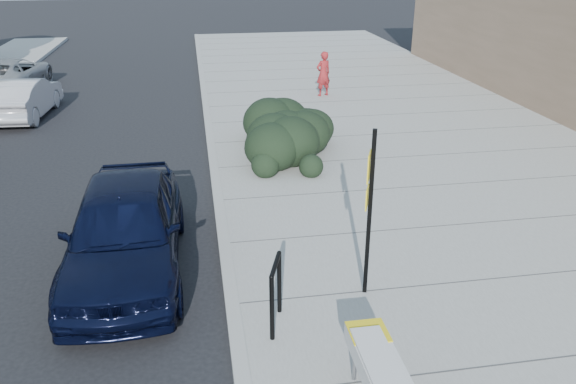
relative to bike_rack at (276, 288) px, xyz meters
name	(u,v)px	position (x,y,z in m)	size (l,w,h in m)	color
ground	(233,312)	(-0.60, 0.62, -0.79)	(120.00, 120.00, 0.00)	black
sidewalk_near	(438,172)	(5.00, 5.62, -0.72)	(11.20, 50.00, 0.15)	gray
curb_near	(216,186)	(-0.60, 5.62, -0.71)	(0.22, 50.00, 0.17)	#9E9E99
bike_rack	(276,288)	(0.00, 0.00, 0.00)	(0.27, 0.70, 1.07)	black
sign_post	(369,205)	(1.54, 0.63, 0.92)	(0.16, 0.30, 2.76)	black
hedge	(290,124)	(1.52, 7.62, 0.11)	(2.00, 4.00, 1.50)	black
sedan_navy	(125,228)	(-2.32, 2.23, 0.03)	(1.93, 4.81, 1.64)	black
wagon_silver	(25,98)	(-6.60, 12.93, -0.13)	(1.39, 4.00, 1.32)	silver
suv_silver	(11,75)	(-8.10, 16.93, -0.13)	(2.18, 4.73, 1.31)	#97999C
pedestrian	(323,74)	(3.81, 13.56, 0.18)	(0.60, 0.39, 1.64)	maroon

